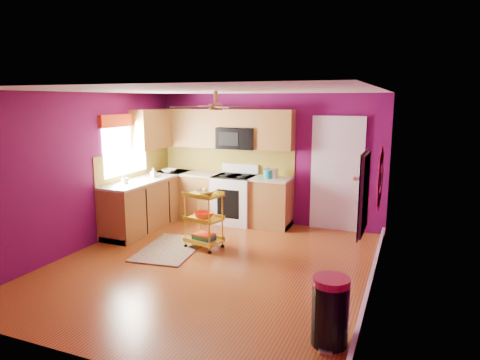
% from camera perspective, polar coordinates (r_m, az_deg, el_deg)
% --- Properties ---
extents(ground, '(5.00, 5.00, 0.00)m').
position_cam_1_polar(ground, '(6.37, -3.80, -11.30)').
color(ground, brown).
rests_on(ground, ground).
extents(room_envelope, '(4.54, 5.04, 2.52)m').
position_cam_1_polar(room_envelope, '(5.95, -3.75, 3.42)').
color(room_envelope, '#610B4A').
rests_on(room_envelope, ground).
extents(lower_cabinets, '(2.81, 2.31, 0.94)m').
position_cam_1_polar(lower_cabinets, '(8.38, -6.68, -2.86)').
color(lower_cabinets, brown).
rests_on(lower_cabinets, ground).
extents(electric_range, '(0.76, 0.66, 1.13)m').
position_cam_1_polar(electric_range, '(8.34, -0.70, -2.51)').
color(electric_range, white).
rests_on(electric_range, ground).
extents(upper_cabinetry, '(2.80, 2.30, 1.26)m').
position_cam_1_polar(upper_cabinetry, '(8.43, -5.09, 6.65)').
color(upper_cabinetry, brown).
rests_on(upper_cabinetry, ground).
extents(left_window, '(0.08, 1.35, 1.08)m').
position_cam_1_polar(left_window, '(8.01, -15.06, 5.68)').
color(left_window, white).
rests_on(left_window, ground).
extents(panel_door, '(0.95, 0.11, 2.15)m').
position_cam_1_polar(panel_door, '(7.99, 12.80, 0.62)').
color(panel_door, white).
rests_on(panel_door, ground).
extents(right_wall_art, '(0.04, 2.74, 1.04)m').
position_cam_1_polar(right_wall_art, '(5.07, 17.47, -0.48)').
color(right_wall_art, black).
rests_on(right_wall_art, ground).
extents(ceiling_fan, '(1.01, 1.01, 0.26)m').
position_cam_1_polar(ceiling_fan, '(6.09, -3.23, 9.80)').
color(ceiling_fan, '#BF8C3F').
rests_on(ceiling_fan, ground).
extents(shag_rug, '(1.01, 1.47, 0.02)m').
position_cam_1_polar(shag_rug, '(7.08, -9.25, -9.04)').
color(shag_rug, '#321B10').
rests_on(shag_rug, ground).
extents(rolling_cart, '(0.63, 0.51, 1.01)m').
position_cam_1_polar(rolling_cart, '(6.93, -4.82, -4.98)').
color(rolling_cart, yellow).
rests_on(rolling_cart, ground).
extents(trash_can, '(0.46, 0.46, 0.69)m').
position_cam_1_polar(trash_can, '(4.45, 11.94, -16.75)').
color(trash_can, black).
rests_on(trash_can, ground).
extents(teal_kettle, '(0.18, 0.18, 0.21)m').
position_cam_1_polar(teal_kettle, '(7.96, 3.79, 0.82)').
color(teal_kettle, teal).
rests_on(teal_kettle, lower_cabinets).
extents(toaster, '(0.22, 0.15, 0.18)m').
position_cam_1_polar(toaster, '(7.98, 4.18, 0.88)').
color(toaster, beige).
rests_on(toaster, lower_cabinets).
extents(soap_bottle_a, '(0.08, 0.08, 0.18)m').
position_cam_1_polar(soap_bottle_a, '(8.16, -11.53, 0.92)').
color(soap_bottle_a, '#EA3F72').
rests_on(soap_bottle_a, lower_cabinets).
extents(soap_bottle_b, '(0.13, 0.13, 0.16)m').
position_cam_1_polar(soap_bottle_b, '(8.30, -11.46, 1.02)').
color(soap_bottle_b, white).
rests_on(soap_bottle_b, lower_cabinets).
extents(counter_dish, '(0.28, 0.28, 0.07)m').
position_cam_1_polar(counter_dish, '(8.73, -9.43, 1.23)').
color(counter_dish, white).
rests_on(counter_dish, lower_cabinets).
extents(counter_cup, '(0.13, 0.13, 0.10)m').
position_cam_1_polar(counter_cup, '(7.71, -15.06, -0.10)').
color(counter_cup, white).
rests_on(counter_cup, lower_cabinets).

